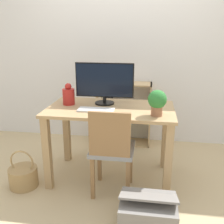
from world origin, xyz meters
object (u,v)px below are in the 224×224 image
(bookshelf, at_px, (115,118))
(chair, at_px, (112,148))
(storage_box, at_px, (148,215))
(potted_plant, at_px, (157,101))
(keyboard, at_px, (96,110))
(monitor, at_px, (104,82))
(vase, at_px, (69,96))
(basket, at_px, (23,176))

(bookshelf, bearing_deg, chair, -83.52)
(chair, xyz_separation_m, storage_box, (0.35, -0.43, -0.34))
(potted_plant, height_order, chair, potted_plant)
(keyboard, distance_m, potted_plant, 0.59)
(chair, distance_m, bookshelf, 1.24)
(monitor, distance_m, vase, 0.39)
(vase, xyz_separation_m, storage_box, (0.85, -0.80, -0.73))
(storage_box, bearing_deg, potted_plant, 85.78)
(vase, distance_m, bookshelf, 1.07)
(vase, relative_size, basket, 0.57)
(chair, distance_m, basket, 0.97)
(bookshelf, bearing_deg, monitor, -90.21)
(keyboard, height_order, bookshelf, bookshelf)
(bookshelf, xyz_separation_m, basket, (-0.76, -1.23, -0.25))
(monitor, height_order, vase, monitor)
(keyboard, relative_size, storage_box, 0.78)
(monitor, height_order, keyboard, monitor)
(keyboard, xyz_separation_m, chair, (0.18, -0.18, -0.31))
(chair, relative_size, storage_box, 1.95)
(vase, relative_size, bookshelf, 0.26)
(potted_plant, bearing_deg, vase, 164.79)
(basket, bearing_deg, keyboard, 14.46)
(storage_box, bearing_deg, bookshelf, 106.45)
(keyboard, height_order, potted_plant, potted_plant)
(keyboard, relative_size, potted_plant, 1.47)
(monitor, relative_size, vase, 2.70)
(keyboard, xyz_separation_m, potted_plant, (0.57, -0.07, 0.13))
(chair, bearing_deg, storage_box, -50.21)
(vase, distance_m, potted_plant, 0.93)
(potted_plant, distance_m, storage_box, 0.95)
(chair, bearing_deg, bookshelf, 97.36)
(monitor, height_order, storage_box, monitor)
(bookshelf, relative_size, storage_box, 1.92)
(monitor, bearing_deg, basket, -149.65)
(vase, distance_m, storage_box, 1.38)
(chair, height_order, storage_box, chair)
(storage_box, bearing_deg, basket, 160.93)
(keyboard, bearing_deg, vase, 151.25)
(monitor, height_order, bookshelf, monitor)
(monitor, bearing_deg, storage_box, -60.64)
(chair, bearing_deg, monitor, 108.70)
(storage_box, bearing_deg, chair, 128.91)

